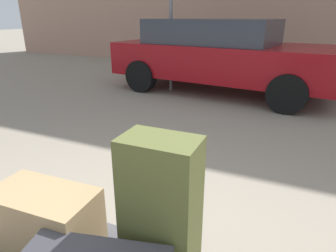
{
  "coord_description": "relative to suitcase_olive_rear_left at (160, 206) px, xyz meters",
  "views": [
    {
      "loc": [
        0.86,
        -0.73,
        1.48
      ],
      "look_at": [
        0.0,
        1.2,
        0.69
      ],
      "focal_mm": 31.63,
      "sensor_mm": 36.0,
      "label": 1
    }
  ],
  "objects": [
    {
      "name": "duffel_bag_tan_front_right",
      "position": [
        -0.61,
        -0.12,
        -0.18
      ],
      "size": [
        0.56,
        0.33,
        0.31
      ],
      "primitive_type": "cube",
      "rotation": [
        0.0,
        0.0,
        0.05
      ],
      "color": "#9E7F56",
      "rests_on": "luggage_cart"
    },
    {
      "name": "suitcase_olive_rear_left",
      "position": [
        0.0,
        0.0,
        0.0
      ],
      "size": [
        0.34,
        0.22,
        0.66
      ],
      "primitive_type": "cube",
      "rotation": [
        0.0,
        0.0,
        0.01
      ],
      "color": "#4C5128",
      "rests_on": "luggage_cart"
    },
    {
      "name": "no_parking_sign",
      "position": [
        -1.95,
        4.61,
        0.89
      ],
      "size": [
        0.49,
        0.15,
        2.54
      ],
      "color": "slate",
      "rests_on": "ground_plane"
    },
    {
      "name": "parked_car",
      "position": [
        -1.01,
        4.93,
        0.09
      ],
      "size": [
        4.48,
        2.32,
        1.42
      ],
      "color": "maroon",
      "rests_on": "ground_plane"
    }
  ]
}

